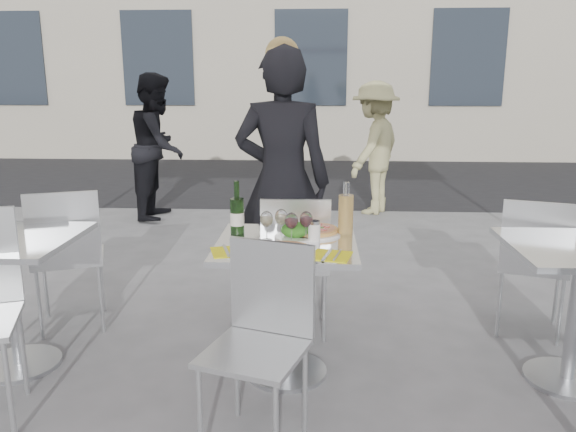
{
  "coord_description": "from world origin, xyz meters",
  "views": [
    {
      "loc": [
        0.16,
        -2.79,
        1.56
      ],
      "look_at": [
        0.0,
        0.15,
        0.85
      ],
      "focal_mm": 35.0,
      "sensor_mm": 36.0,
      "label": 1
    }
  ],
  "objects_px": {
    "salad_plate": "(295,231)",
    "wineglass_red_b": "(306,220)",
    "napkin_left": "(230,251)",
    "woman_diner": "(282,182)",
    "side_chair_lfar": "(67,249)",
    "wineglass_red_a": "(291,222)",
    "side_chair_rfar": "(534,256)",
    "wineglass_white_a": "(267,220)",
    "wine_bottle": "(237,214)",
    "main_table": "(286,280)",
    "chair_far": "(296,255)",
    "side_table_left": "(10,275)",
    "pedestrian_a": "(158,147)",
    "carafe": "(346,214)",
    "wineglass_white_b": "(281,218)",
    "sugar_shaker": "(314,231)",
    "napkin_right": "(331,255)",
    "chair_near": "(262,326)",
    "pedestrian_b": "(374,148)",
    "pizza_far": "(313,231)",
    "pizza_near": "(283,251)"
  },
  "relations": [
    {
      "from": "side_chair_lfar",
      "to": "wineglass_red_b",
      "type": "xyz_separation_m",
      "value": [
        1.49,
        -0.45,
        0.31
      ]
    },
    {
      "from": "side_table_left",
      "to": "pedestrian_a",
      "type": "xyz_separation_m",
      "value": [
        -0.18,
        3.59,
        0.29
      ]
    },
    {
      "from": "pedestrian_b",
      "to": "wineglass_red_a",
      "type": "xyz_separation_m",
      "value": [
        -0.8,
        -3.96,
        0.07
      ]
    },
    {
      "from": "salad_plate",
      "to": "wineglass_red_b",
      "type": "height_order",
      "value": "wineglass_red_b"
    },
    {
      "from": "wine_bottle",
      "to": "salad_plate",
      "type": "bearing_deg",
      "value": -8.18
    },
    {
      "from": "side_table_left",
      "to": "pedestrian_a",
      "type": "distance_m",
      "value": 3.6
    },
    {
      "from": "chair_far",
      "to": "pizza_far",
      "type": "xyz_separation_m",
      "value": [
        0.11,
        -0.3,
        0.23
      ]
    },
    {
      "from": "wineglass_red_a",
      "to": "napkin_left",
      "type": "distance_m",
      "value": 0.36
    },
    {
      "from": "side_chair_rfar",
      "to": "sugar_shaker",
      "type": "distance_m",
      "value": 1.46
    },
    {
      "from": "pedestrian_a",
      "to": "carafe",
      "type": "distance_m",
      "value": 3.98
    },
    {
      "from": "napkin_left",
      "to": "woman_diner",
      "type": "bearing_deg",
      "value": 64.24
    },
    {
      "from": "side_table_left",
      "to": "woman_diner",
      "type": "xyz_separation_m",
      "value": [
        1.42,
        0.95,
        0.35
      ]
    },
    {
      "from": "woman_diner",
      "to": "wineglass_red_a",
      "type": "bearing_deg",
      "value": 101.44
    },
    {
      "from": "chair_far",
      "to": "sugar_shaker",
      "type": "distance_m",
      "value": 0.53
    },
    {
      "from": "salad_plate",
      "to": "wineglass_white_b",
      "type": "xyz_separation_m",
      "value": [
        -0.07,
        -0.0,
        0.07
      ]
    },
    {
      "from": "side_table_left",
      "to": "wineglass_white_b",
      "type": "height_order",
      "value": "wineglass_white_b"
    },
    {
      "from": "chair_far",
      "to": "napkin_right",
      "type": "height_order",
      "value": "chair_far"
    },
    {
      "from": "pedestrian_b",
      "to": "wineglass_white_b",
      "type": "relative_size",
      "value": 9.96
    },
    {
      "from": "salad_plate",
      "to": "wineglass_red_a",
      "type": "distance_m",
      "value": 0.11
    },
    {
      "from": "wineglass_white_a",
      "to": "side_chair_lfar",
      "type": "bearing_deg",
      "value": 160.51
    },
    {
      "from": "pedestrian_a",
      "to": "wine_bottle",
      "type": "xyz_separation_m",
      "value": [
        1.41,
        -3.47,
        0.04
      ]
    },
    {
      "from": "napkin_left",
      "to": "napkin_right",
      "type": "relative_size",
      "value": 1.04
    },
    {
      "from": "chair_far",
      "to": "sugar_shaker",
      "type": "height_order",
      "value": "chair_far"
    },
    {
      "from": "sugar_shaker",
      "to": "napkin_left",
      "type": "xyz_separation_m",
      "value": [
        -0.41,
        -0.22,
        -0.05
      ]
    },
    {
      "from": "side_chair_lfar",
      "to": "pizza_far",
      "type": "distance_m",
      "value": 1.58
    },
    {
      "from": "chair_far",
      "to": "main_table",
      "type": "bearing_deg",
      "value": 85.54
    },
    {
      "from": "side_table_left",
      "to": "woman_diner",
      "type": "height_order",
      "value": "woman_diner"
    },
    {
      "from": "pedestrian_a",
      "to": "wineglass_red_b",
      "type": "distance_m",
      "value": 3.99
    },
    {
      "from": "napkin_left",
      "to": "pizza_near",
      "type": "bearing_deg",
      "value": -17.14
    },
    {
      "from": "chair_near",
      "to": "carafe",
      "type": "distance_m",
      "value": 0.86
    },
    {
      "from": "main_table",
      "to": "sugar_shaker",
      "type": "xyz_separation_m",
      "value": [
        0.14,
        0.02,
        0.26
      ]
    },
    {
      "from": "wineglass_red_a",
      "to": "side_chair_rfar",
      "type": "bearing_deg",
      "value": 21.04
    },
    {
      "from": "chair_far",
      "to": "carafe",
      "type": "bearing_deg",
      "value": 129.87
    },
    {
      "from": "chair_far",
      "to": "napkin_right",
      "type": "relative_size",
      "value": 4.15
    },
    {
      "from": "chair_near",
      "to": "pizza_near",
      "type": "distance_m",
      "value": 0.43
    },
    {
      "from": "pedestrian_b",
      "to": "salad_plate",
      "type": "xyz_separation_m",
      "value": [
        -0.79,
        -3.87,
        0.0
      ]
    },
    {
      "from": "main_table",
      "to": "chair_far",
      "type": "height_order",
      "value": "chair_far"
    },
    {
      "from": "chair_near",
      "to": "salad_plate",
      "type": "xyz_separation_m",
      "value": [
        0.12,
        0.61,
        0.27
      ]
    },
    {
      "from": "wineglass_red_b",
      "to": "pedestrian_a",
      "type": "bearing_deg",
      "value": 116.55
    },
    {
      "from": "wineglass_white_b",
      "to": "wineglass_red_a",
      "type": "xyz_separation_m",
      "value": [
        0.06,
        -0.08,
        0.0
      ]
    },
    {
      "from": "side_chair_rfar",
      "to": "wineglass_red_b",
      "type": "distance_m",
      "value": 1.51
    },
    {
      "from": "woman_diner",
      "to": "wineglass_red_b",
      "type": "bearing_deg",
      "value": 106.14
    },
    {
      "from": "woman_diner",
      "to": "salad_plate",
      "type": "height_order",
      "value": "woman_diner"
    },
    {
      "from": "side_table_left",
      "to": "carafe",
      "type": "relative_size",
      "value": 2.59
    },
    {
      "from": "pedestrian_b",
      "to": "sugar_shaker",
      "type": "relative_size",
      "value": 14.67
    },
    {
      "from": "side_chair_rfar",
      "to": "wineglass_white_b",
      "type": "relative_size",
      "value": 5.59
    },
    {
      "from": "wine_bottle",
      "to": "wineglass_white_a",
      "type": "bearing_deg",
      "value": -30.98
    },
    {
      "from": "wineglass_white_a",
      "to": "wine_bottle",
      "type": "bearing_deg",
      "value": 149.02
    },
    {
      "from": "carafe",
      "to": "napkin_left",
      "type": "xyz_separation_m",
      "value": [
        -0.57,
        -0.33,
        -0.11
      ]
    },
    {
      "from": "wineglass_red_b",
      "to": "salad_plate",
      "type": "bearing_deg",
      "value": 139.45
    }
  ]
}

